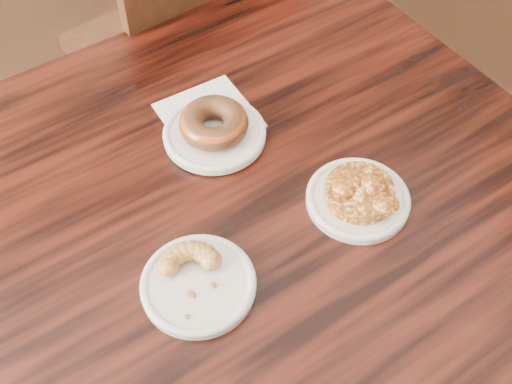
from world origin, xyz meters
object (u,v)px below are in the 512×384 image
object	(u,v)px
glazed_donut	(214,123)
cruller_fragment	(197,277)
chair_far	(179,52)
apple_fritter	(360,190)
cafe_table	(264,317)

from	to	relation	value
glazed_donut	cruller_fragment	distance (m)	0.28
chair_far	apple_fritter	size ratio (longest dim) A/B	6.03
glazed_donut	cruller_fragment	xyz separation A→B (m)	(-0.11, -0.26, -0.01)
cafe_table	glazed_donut	size ratio (longest dim) A/B	8.75
cafe_table	apple_fritter	bearing A→B (deg)	-31.28
apple_fritter	cruller_fragment	distance (m)	0.28
cruller_fragment	cafe_table	bearing A→B (deg)	36.76
chair_far	apple_fritter	bearing A→B (deg)	78.53
cafe_table	cruller_fragment	world-z (taller)	cruller_fragment
chair_far	apple_fritter	xyz separation A→B (m)	(0.10, -0.79, 0.33)
chair_far	glazed_donut	bearing A→B (deg)	64.72
cruller_fragment	apple_fritter	bearing A→B (deg)	12.77
apple_fritter	cafe_table	bearing A→B (deg)	163.04
chair_far	cruller_fragment	xyz separation A→B (m)	(-0.17, -0.85, 0.33)
apple_fritter	chair_far	bearing A→B (deg)	97.08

